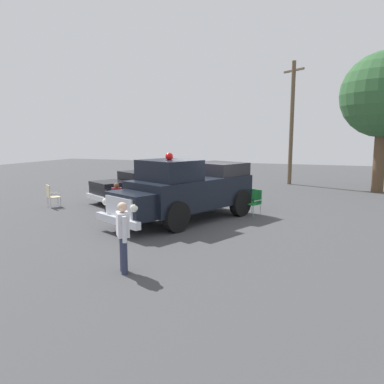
{
  "coord_description": "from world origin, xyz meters",
  "views": [
    {
      "loc": [
        13.01,
        4.28,
        3.16
      ],
      "look_at": [
        0.17,
        -0.44,
        1.05
      ],
      "focal_mm": 33.84,
      "sensor_mm": 36.0,
      "label": 1
    }
  ],
  "objects": [
    {
      "name": "lawn_chair_by_car",
      "position": [
        -1.45,
        1.68,
        0.59
      ],
      "size": [
        0.67,
        0.67,
        1.02
      ],
      "color": "#B7BABF",
      "rests_on": "ground"
    },
    {
      "name": "oak_tree_left",
      "position": [
        -9.88,
        7.15,
        5.38
      ],
      "size": [
        4.67,
        4.67,
        7.77
      ],
      "color": "brown",
      "rests_on": "ground"
    },
    {
      "name": "lawn_chair_near_truck",
      "position": [
        0.38,
        -3.65,
        0.59
      ],
      "size": [
        0.68,
        0.68,
        1.02
      ],
      "color": "#B7BABF",
      "rests_on": "ground"
    },
    {
      "name": "spectator_seated",
      "position": [
        0.27,
        -3.72,
        0.7
      ],
      "size": [
        0.65,
        0.6,
        1.29
      ],
      "color": "#383842",
      "rests_on": "ground"
    },
    {
      "name": "spectator_standing",
      "position": [
        5.97,
        -0.01,
        0.96
      ],
      "size": [
        0.56,
        0.48,
        1.68
      ],
      "color": "#2D334C",
      "rests_on": "ground"
    },
    {
      "name": "ground_plane",
      "position": [
        0.0,
        0.0,
        0.0
      ],
      "size": [
        60.0,
        60.0,
        0.0
      ],
      "primitive_type": "plane",
      "color": "#424244"
    },
    {
      "name": "classic_hot_rod",
      "position": [
        -2.58,
        -4.38,
        0.75
      ],
      "size": [
        4.7,
        3.77,
        1.46
      ],
      "color": "black",
      "rests_on": "ground"
    },
    {
      "name": "lawn_chair_spare",
      "position": [
        0.21,
        -7.16,
        0.59
      ],
      "size": [
        0.68,
        0.68,
        1.02
      ],
      "color": "#B7BABF",
      "rests_on": "ground"
    },
    {
      "name": "vintage_fire_truck",
      "position": [
        0.38,
        -0.54,
        1.2
      ],
      "size": [
        6.31,
        4.47,
        2.59
      ],
      "color": "black",
      "rests_on": "ground"
    },
    {
      "name": "utility_pole",
      "position": [
        -11.75,
        2.1,
        4.11
      ],
      "size": [
        1.19,
        1.38,
        7.92
      ],
      "color": "brown",
      "rests_on": "ground"
    }
  ]
}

